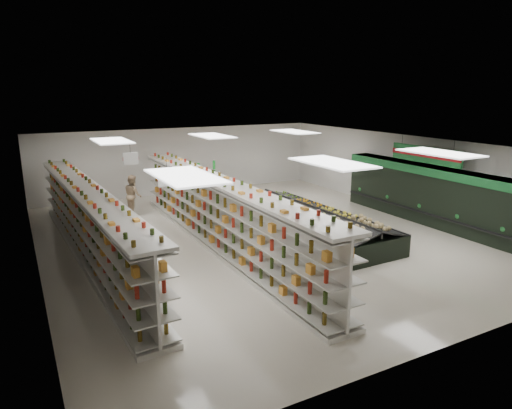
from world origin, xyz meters
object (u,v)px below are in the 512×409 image
soda_endcap (202,184)px  shopper_main (297,249)px  gondola_left (90,227)px  produce_island (313,221)px  shopper_background (133,195)px  gondola_center (219,217)px

soda_endcap → shopper_main: (-0.86, -9.16, -0.03)m
gondola_left → produce_island: (7.36, -1.20, -0.53)m
gondola_left → shopper_background: size_ratio=7.58×
gondola_center → shopper_background: 5.55m
shopper_background → gondola_center: bearing=-168.5°
soda_endcap → shopper_main: size_ratio=1.07×
produce_island → gondola_center: bearing=176.0°
gondola_left → shopper_main: gondola_left is taller
shopper_main → shopper_background: 8.89m
gondola_center → shopper_main: gondola_center is taller
produce_island → soda_endcap: 6.45m
produce_island → shopper_background: size_ratio=4.15×
produce_island → gondola_left: bearing=170.7°
gondola_left → soda_endcap: (5.58, 4.99, -0.15)m
produce_island → soda_endcap: size_ratio=3.96×
shopper_main → soda_endcap: bearing=-131.1°
soda_endcap → shopper_background: bearing=-169.6°
gondola_left → shopper_main: bearing=-44.2°
soda_endcap → shopper_background: 3.28m
gondola_left → shopper_background: 4.98m
gondola_center → produce_island: size_ratio=1.90×
gondola_left → soda_endcap: bearing=39.1°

